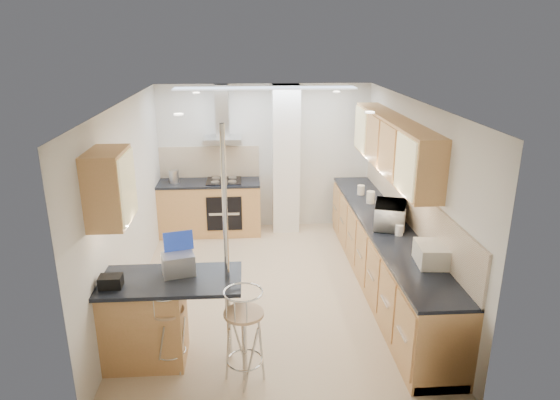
{
  "coord_description": "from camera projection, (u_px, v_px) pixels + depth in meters",
  "views": [
    {
      "loc": [
        -0.31,
        -6.01,
        3.27
      ],
      "look_at": [
        0.12,
        0.2,
        1.2
      ],
      "focal_mm": 32.0,
      "sensor_mm": 36.0,
      "label": 1
    }
  ],
  "objects": [
    {
      "name": "ground",
      "position": [
        272.0,
        289.0,
        6.74
      ],
      "size": [
        4.8,
        4.8,
        0.0
      ],
      "primitive_type": "plane",
      "color": "#CFAA8A",
      "rests_on": "ground"
    },
    {
      "name": "room_shell",
      "position": [
        295.0,
        171.0,
        6.63
      ],
      "size": [
        3.64,
        4.84,
        2.51
      ],
      "color": "silver",
      "rests_on": "ground"
    },
    {
      "name": "right_counter",
      "position": [
        384.0,
        255.0,
        6.69
      ],
      "size": [
        0.63,
        4.4,
        0.92
      ],
      "color": "tan",
      "rests_on": "ground"
    },
    {
      "name": "back_counter",
      "position": [
        210.0,
        207.0,
        8.52
      ],
      "size": [
        1.7,
        0.63,
        0.92
      ],
      "color": "tan",
      "rests_on": "ground"
    },
    {
      "name": "peninsula",
      "position": [
        171.0,
        319.0,
        5.14
      ],
      "size": [
        1.47,
        0.72,
        0.94
      ],
      "color": "tan",
      "rests_on": "ground"
    },
    {
      "name": "microwave",
      "position": [
        390.0,
        215.0,
        6.37
      ],
      "size": [
        0.53,
        0.65,
        0.31
      ],
      "primitive_type": "imported",
      "rotation": [
        0.0,
        0.0,
        1.26
      ],
      "color": "silver",
      "rests_on": "right_counter"
    },
    {
      "name": "laptop",
      "position": [
        178.0,
        264.0,
        5.07
      ],
      "size": [
        0.37,
        0.31,
        0.22
      ],
      "primitive_type": "cube",
      "rotation": [
        0.0,
        0.0,
        0.26
      ],
      "color": "#93969A",
      "rests_on": "peninsula"
    },
    {
      "name": "bag",
      "position": [
        111.0,
        282.0,
        4.82
      ],
      "size": [
        0.22,
        0.16,
        0.12
      ],
      "primitive_type": "cube",
      "rotation": [
        0.0,
        0.0,
        0.02
      ],
      "color": "black",
      "rests_on": "peninsula"
    },
    {
      "name": "bar_stool_near",
      "position": [
        169.0,
        330.0,
        5.02
      ],
      "size": [
        0.45,
        0.45,
        0.88
      ],
      "primitive_type": null,
      "rotation": [
        0.0,
        0.0,
        0.3
      ],
      "color": "tan",
      "rests_on": "ground"
    },
    {
      "name": "bar_stool_end",
      "position": [
        244.0,
        336.0,
        4.82
      ],
      "size": [
        0.54,
        0.54,
        1.0
      ],
      "primitive_type": null,
      "rotation": [
        0.0,
        0.0,
        1.13
      ],
      "color": "tan",
      "rests_on": "ground"
    },
    {
      "name": "jar_a",
      "position": [
        371.0,
        197.0,
        7.28
      ],
      "size": [
        0.15,
        0.15,
        0.18
      ],
      "primitive_type": "cylinder",
      "rotation": [
        0.0,
        0.0,
        -0.36
      ],
      "color": "beige",
      "rests_on": "right_counter"
    },
    {
      "name": "jar_b",
      "position": [
        361.0,
        190.0,
        7.67
      ],
      "size": [
        0.13,
        0.13,
        0.15
      ],
      "primitive_type": "cylinder",
      "rotation": [
        0.0,
        0.0,
        0.21
      ],
      "color": "beige",
      "rests_on": "right_counter"
    },
    {
      "name": "jar_c",
      "position": [
        399.0,
        215.0,
        6.5
      ],
      "size": [
        0.17,
        0.17,
        0.22
      ],
      "primitive_type": "cylinder",
      "rotation": [
        0.0,
        0.0,
        -0.26
      ],
      "color": "#B1AB8D",
      "rests_on": "right_counter"
    },
    {
      "name": "jar_d",
      "position": [
        399.0,
        230.0,
        6.12
      ],
      "size": [
        0.11,
        0.11,
        0.13
      ],
      "primitive_type": "cylinder",
      "rotation": [
        0.0,
        0.0,
        0.08
      ],
      "color": "silver",
      "rests_on": "right_counter"
    },
    {
      "name": "bread_bin",
      "position": [
        432.0,
        254.0,
        5.34
      ],
      "size": [
        0.37,
        0.45,
        0.22
      ],
      "primitive_type": "cube",
      "rotation": [
        0.0,
        0.0,
        -0.09
      ],
      "color": "beige",
      "rests_on": "right_counter"
    },
    {
      "name": "kettle",
      "position": [
        174.0,
        177.0,
        8.28
      ],
      "size": [
        0.16,
        0.16,
        0.21
      ],
      "primitive_type": "cylinder",
      "color": "silver",
      "rests_on": "back_counter"
    }
  ]
}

